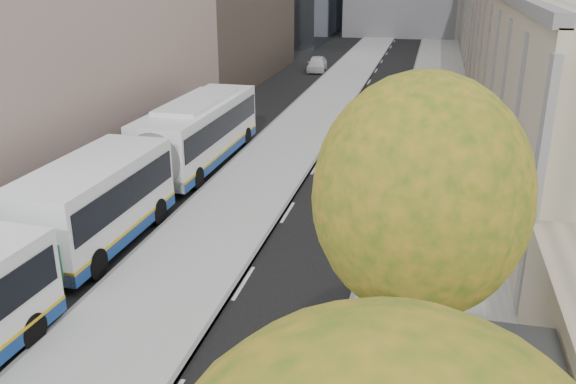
% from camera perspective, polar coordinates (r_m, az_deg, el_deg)
% --- Properties ---
extents(bus_platform, '(4.25, 150.00, 0.15)m').
position_cam_1_polar(bus_platform, '(35.30, 0.59, 5.16)').
color(bus_platform, '#ADADAD').
rests_on(bus_platform, ground).
extents(sidewalk, '(4.75, 150.00, 0.08)m').
position_cam_1_polar(sidewalk, '(34.51, 13.69, 4.14)').
color(sidewalk, gray).
rests_on(sidewalk, ground).
extents(building_tan, '(18.00, 92.00, 8.00)m').
position_cam_1_polar(building_tan, '(63.55, 24.84, 13.82)').
color(building_tan, gray).
rests_on(building_tan, ground).
extents(tree_c, '(4.20, 4.20, 7.28)m').
position_cam_1_polar(tree_c, '(11.95, 12.29, -0.46)').
color(tree_c, '#2F2517').
rests_on(tree_c, sidewalk).
extents(bus_far, '(2.91, 18.53, 3.08)m').
position_cam_1_polar(bus_far, '(26.98, -11.57, 3.41)').
color(bus_far, white).
rests_on(bus_far, ground).
extents(distant_car, '(2.02, 4.28, 1.42)m').
position_cam_1_polar(distant_car, '(58.21, 2.73, 11.89)').
color(distant_car, silver).
rests_on(distant_car, ground).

